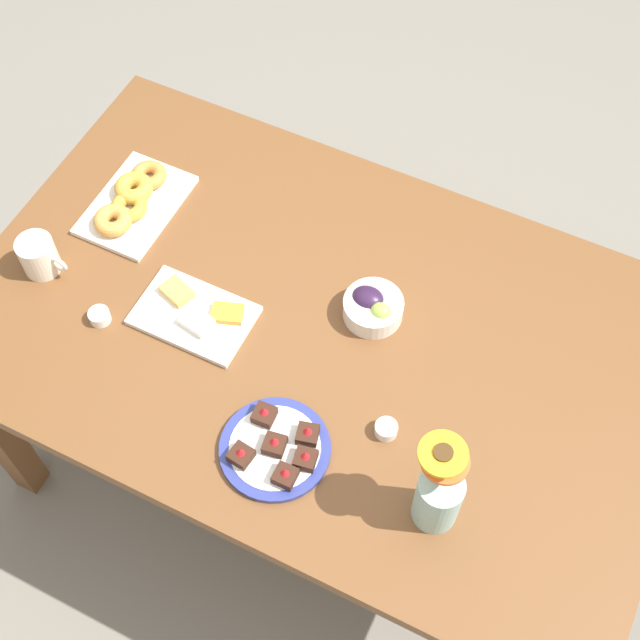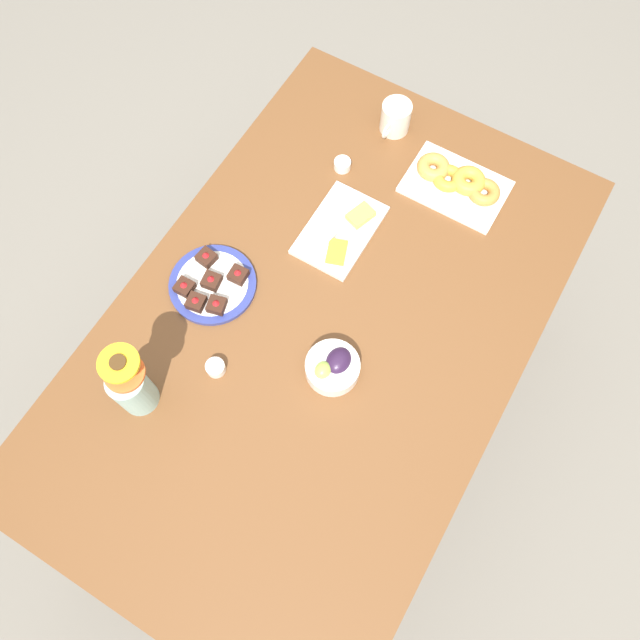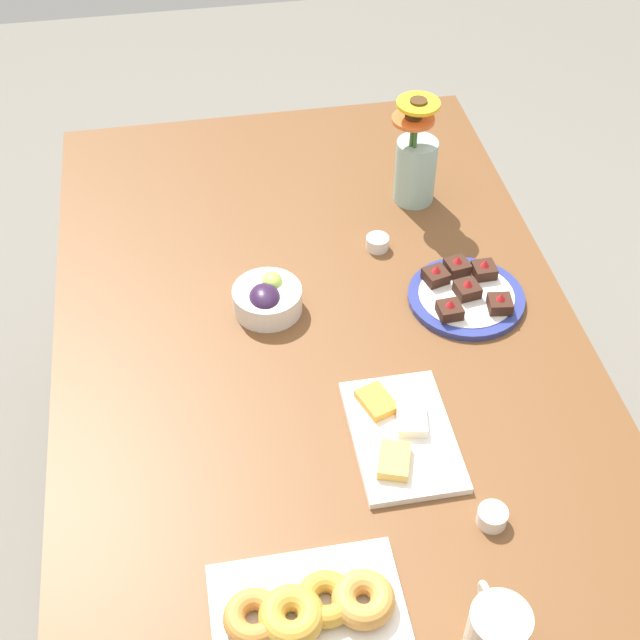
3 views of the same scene
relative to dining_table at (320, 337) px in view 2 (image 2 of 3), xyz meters
The scene contains 10 objects.
ground_plane 0.65m from the dining_table, ahead, with size 6.00×6.00×0.00m, color slate.
dining_table is the anchor object (origin of this frame).
coffee_mug 0.68m from the dining_table, 168.57° to the right, with size 0.12×0.09×0.09m.
grape_bowl 0.17m from the dining_table, 45.41° to the left, with size 0.14×0.14×0.07m.
cheese_platter 0.30m from the dining_table, 160.90° to the right, with size 0.26×0.17×0.03m.
croissant_platter 0.58m from the dining_table, 168.43° to the left, with size 0.19×0.28×0.05m.
jam_cup_honey 0.30m from the dining_table, 35.15° to the right, with size 0.05×0.05×0.03m.
jam_cup_berry 0.50m from the dining_table, 156.89° to the right, with size 0.05×0.05×0.03m.
dessert_plate 0.32m from the dining_table, 81.10° to the right, with size 0.23×0.23×0.05m.
flower_vase 0.51m from the dining_table, 35.86° to the right, with size 0.11×0.11×0.26m.
Camera 2 is at (0.51, 0.30, 2.23)m, focal length 35.00 mm.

